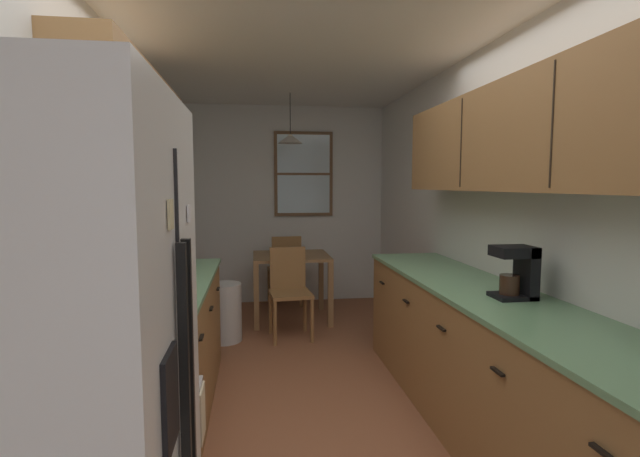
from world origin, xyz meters
TOP-DOWN VIEW (x-y plane):
  - ground_plane at (0.00, 1.00)m, footprint 12.00×12.00m
  - wall_left at (-1.35, 1.00)m, footprint 0.10×9.00m
  - wall_right at (1.35, 1.00)m, footprint 0.10×9.00m
  - wall_back at (0.00, 3.65)m, footprint 4.40×0.10m
  - ceiling_slab at (0.00, 1.00)m, footprint 4.40×9.00m
  - refrigerator at (-0.94, -1.27)m, footprint 0.74×0.77m
  - stove_range at (-0.99, -0.54)m, footprint 0.66×0.64m
  - microwave_over_range at (-1.11, -0.54)m, footprint 0.39×0.62m
  - counter_left at (-1.00, 0.70)m, footprint 0.64×1.84m
  - upper_cabinets_left at (-1.14, 0.65)m, footprint 0.33×1.92m
  - counter_right at (1.00, 0.07)m, footprint 0.64×3.22m
  - upper_cabinets_right at (1.14, 0.02)m, footprint 0.33×2.90m
  - dining_table at (0.02, 2.76)m, footprint 0.85×0.78m
  - dining_chair_near at (-0.05, 2.16)m, footprint 0.43×0.43m
  - dining_chair_far at (-0.01, 3.36)m, footprint 0.43×0.43m
  - pendant_light at (0.02, 2.76)m, footprint 0.27×0.27m
  - back_window at (0.25, 3.58)m, footprint 0.76×0.05m
  - trash_bin at (-0.70, 2.10)m, footprint 0.35×0.35m
  - storage_canister at (-1.00, 0.04)m, footprint 0.12×0.12m
  - dish_towel at (-0.64, -0.38)m, footprint 0.02×0.16m
  - coffee_maker at (1.08, -0.07)m, footprint 0.22×0.18m
  - table_serving_bowl at (-0.03, 2.71)m, footprint 0.21×0.21m

SIDE VIEW (x-z plane):
  - ground_plane at x=0.00m, z-range 0.00..0.00m
  - trash_bin at x=-0.70m, z-range 0.00..0.57m
  - counter_right at x=1.00m, z-range 0.00..0.90m
  - counter_left at x=-1.00m, z-range 0.00..0.90m
  - stove_range at x=-0.99m, z-range -0.08..1.02m
  - dish_towel at x=-0.64m, z-range 0.38..0.62m
  - dining_chair_near at x=-0.05m, z-range 0.05..0.95m
  - dining_chair_far at x=-0.01m, z-range 0.05..0.95m
  - dining_table at x=0.02m, z-range 0.25..0.99m
  - table_serving_bowl at x=-0.03m, z-range 0.75..0.81m
  - refrigerator at x=-0.94m, z-range 0.00..1.77m
  - storage_canister at x=-1.00m, z-range 0.90..1.10m
  - coffee_maker at x=1.08m, z-range 0.91..1.20m
  - wall_left at x=-1.35m, z-range 0.00..2.55m
  - wall_right at x=1.35m, z-range 0.00..2.55m
  - wall_back at x=0.00m, z-range 0.00..2.55m
  - microwave_over_range at x=-1.11m, z-range 1.49..1.80m
  - back_window at x=0.25m, z-range 1.13..2.22m
  - upper_cabinets_right at x=1.14m, z-range 1.50..2.13m
  - upper_cabinets_left at x=-1.14m, z-range 1.51..2.24m
  - pendant_light at x=0.02m, z-range 1.78..2.33m
  - ceiling_slab at x=0.00m, z-range 2.55..2.63m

